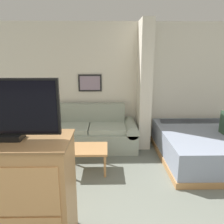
# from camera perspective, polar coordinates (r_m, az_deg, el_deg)

# --- Properties ---
(wall_back) EXTENTS (6.56, 0.16, 2.60)m
(wall_back) POSITION_cam_1_polar(r_m,az_deg,el_deg) (4.91, 3.09, 7.30)
(wall_back) COLOR silver
(wall_back) RESTS_ON ground_plane
(wall_partition_pillar) EXTENTS (0.24, 0.58, 2.60)m
(wall_partition_pillar) POSITION_cam_1_polar(r_m,az_deg,el_deg) (4.61, 8.40, 6.78)
(wall_partition_pillar) COLOR silver
(wall_partition_pillar) RESTS_ON ground_plane
(couch) EXTENTS (1.99, 0.84, 0.90)m
(couch) POSITION_cam_1_polar(r_m,az_deg,el_deg) (4.67, -5.85, -5.46)
(couch) COLOR #99A393
(couch) RESTS_ON ground_plane
(coffee_table) EXTENTS (0.67, 0.54, 0.41)m
(coffee_table) POSITION_cam_1_polar(r_m,az_deg,el_deg) (3.74, -6.43, -10.01)
(coffee_table) COLOR #B27F4C
(coffee_table) RESTS_ON ground_plane
(side_table) EXTENTS (0.39, 0.39, 0.58)m
(side_table) POSITION_cam_1_polar(r_m,az_deg,el_deg) (4.79, -19.66, -3.97)
(side_table) COLOR #B27F4C
(side_table) RESTS_ON ground_plane
(table_lamp) EXTENTS (0.37, 0.37, 0.45)m
(table_lamp) POSITION_cam_1_polar(r_m,az_deg,el_deg) (4.68, -20.10, 1.02)
(table_lamp) COLOR tan
(table_lamp) RESTS_ON side_table
(tv_dresser) EXTENTS (1.11, 0.58, 1.15)m
(tv_dresser) POSITION_cam_1_polar(r_m,az_deg,el_deg) (2.47, -23.67, -19.17)
(tv_dresser) COLOR #B27F4C
(tv_dresser) RESTS_ON ground_plane
(tv) EXTENTS (0.95, 0.16, 0.56)m
(tv) POSITION_cam_1_polar(r_m,az_deg,el_deg) (2.14, -25.94, 0.59)
(tv) COLOR black
(tv) RESTS_ON tv_dresser
(bed) EXTENTS (1.89, 1.95, 0.53)m
(bed) POSITION_cam_1_polar(r_m,az_deg,el_deg) (4.55, 24.36, -7.90)
(bed) COLOR #B27F4C
(bed) RESTS_ON ground_plane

